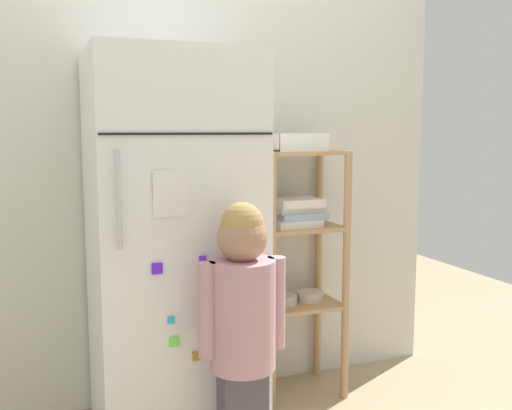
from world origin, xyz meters
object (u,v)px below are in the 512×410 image
pantry_shelf_unit (297,244)px  fruit_bin (297,144)px  refrigerator (173,248)px  child_standing (242,314)px

pantry_shelf_unit → fruit_bin: bearing=-122.6°
refrigerator → fruit_bin: size_ratio=6.46×
child_standing → fruit_bin: (0.47, 0.55, 0.58)m
refrigerator → fruit_bin: refrigerator is taller
pantry_shelf_unit → fruit_bin: fruit_bin is taller
refrigerator → fruit_bin: bearing=11.5°
refrigerator → pantry_shelf_unit: size_ratio=1.34×
fruit_bin → child_standing: bearing=-130.3°
refrigerator → child_standing: bearing=-70.6°
refrigerator → child_standing: 0.48m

